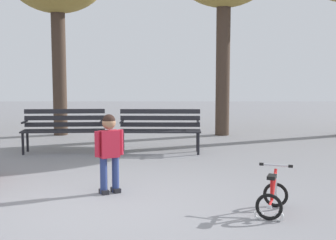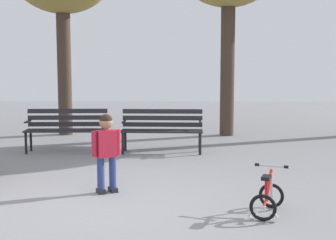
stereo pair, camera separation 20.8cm
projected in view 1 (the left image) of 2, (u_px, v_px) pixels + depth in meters
ground at (100, 209)px, 5.46m from camera, size 36.00×36.00×0.00m
park_bench_far_left at (63, 127)px, 9.11m from camera, size 1.62×0.55×0.85m
park_bench_left at (159, 127)px, 9.09m from camera, size 1.61×0.48×0.85m
child_standing at (109, 147)px, 6.08m from camera, size 0.36×0.27×1.06m
kids_bicycle at (272, 196)px, 5.26m from camera, size 0.52×0.63×0.54m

